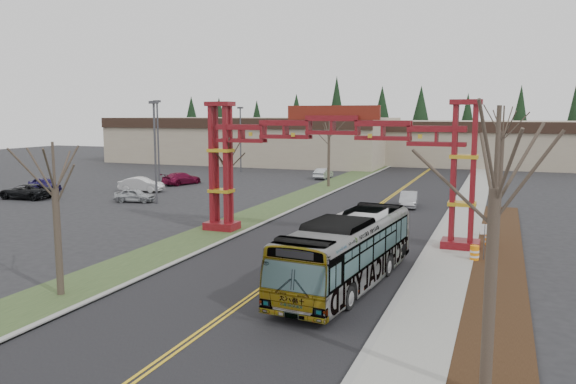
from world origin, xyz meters
The scene contains 33 objects.
ground centered at (0.00, 0.00, 0.00)m, with size 200.00×200.00×0.00m, color black.
road centered at (0.00, 25.00, 0.01)m, with size 12.00×110.00×0.02m, color black.
lane_line_left centered at (-0.12, 25.00, 0.03)m, with size 0.12×100.00×0.01m, color gold.
lane_line_right centered at (0.12, 25.00, 0.03)m, with size 0.12×100.00×0.01m, color gold.
curb_right centered at (6.15, 25.00, 0.07)m, with size 0.30×110.00×0.15m, color gray.
sidewalk_right centered at (7.60, 25.00, 0.08)m, with size 2.60×110.00×0.14m, color gray.
landscape_strip centered at (10.20, 10.00, 0.06)m, with size 2.60×50.00×0.12m, color black.
grass_median centered at (-8.00, 25.00, 0.04)m, with size 4.00×110.00×0.08m, color #2D4422.
curb_left centered at (-6.15, 25.00, 0.07)m, with size 0.30×110.00×0.15m, color gray.
gateway_arch centered at (0.00, 18.00, 5.98)m, with size 18.20×1.60×8.90m.
retail_building_west centered at (-30.00, 71.96, 3.76)m, with size 46.00×22.30×7.50m.
retail_building_east centered at (10.00, 79.95, 3.51)m, with size 38.00×20.30×7.00m.
conifer_treeline centered at (0.25, 92.00, 6.49)m, with size 116.10×5.60×13.00m.
transit_bus centered at (3.53, 8.74, 1.66)m, with size 2.80×11.95×3.33m, color #ABADB3.
silver_sedan centered at (2.59, 32.78, 0.67)m, with size 1.42×4.07×1.34m, color #A5A8AD.
parked_car_near_a centered at (-21.50, 26.47, 0.63)m, with size 1.50×3.72×1.27m, color #A8ADB0.
parked_car_near_b centered at (-25.16, 32.61, 0.76)m, with size 1.62×4.64×1.53m, color silver.
parked_car_near_c centered at (-32.53, 24.38, 0.72)m, with size 2.39×5.19×1.44m, color black.
parked_car_mid_a centered at (-24.48, 39.40, 0.72)m, with size 2.01×4.93×1.43m, color maroon.
parked_car_mid_b centered at (-35.07, 29.38, 0.71)m, with size 1.67×4.15×1.41m, color #201854.
parked_car_far_a centered at (-11.00, 51.02, 0.67)m, with size 1.41×4.04×1.33m, color #B4B9BC.
bare_tree_median_near centered at (-8.00, 2.65, 4.81)m, with size 3.09×3.09×6.87m.
bare_tree_median_mid centered at (-8.00, 18.95, 4.71)m, with size 2.90×2.90×6.66m.
bare_tree_median_far centered at (-8.00, 43.47, 5.74)m, with size 3.02×3.02×7.78m.
bare_tree_right_near centered at (10.00, -0.24, 6.01)m, with size 3.37×3.37×8.28m.
bare_tree_right_far centered at (10.00, 34.33, 6.47)m, with size 3.43×3.43×8.78m.
light_pole_near centered at (-19.11, 26.47, 5.34)m, with size 0.80×0.40×9.24m.
light_pole_mid centered at (-28.78, 41.26, 5.63)m, with size 0.84×0.42×9.73m.
light_pole_far centered at (-24.39, 54.86, 5.26)m, with size 0.79×0.39×9.10m.
street_sign centered at (9.40, 15.70, 1.51)m, with size 0.47×0.13×2.10m.
barrel_south centered at (8.93, 15.41, 0.46)m, with size 0.50×0.50×0.92m.
barrel_mid centered at (9.57, 19.54, 0.47)m, with size 0.51×0.51×0.95m.
barrel_north centered at (9.47, 21.88, 0.46)m, with size 0.50×0.50×0.93m.
Camera 1 is at (10.17, -16.26, 8.03)m, focal length 35.00 mm.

